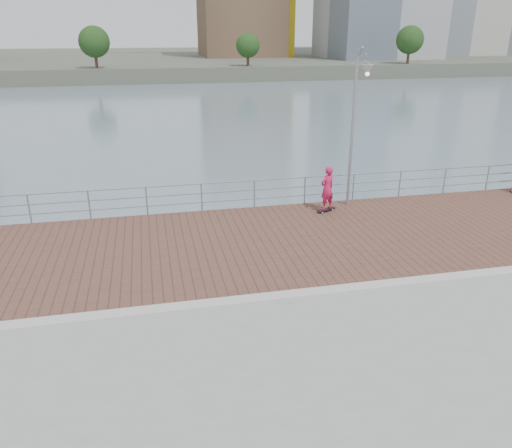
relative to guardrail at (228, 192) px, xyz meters
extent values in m
plane|color=slate|center=(0.00, -7.00, -2.69)|extent=(400.00, 400.00, 0.00)
cube|color=brown|center=(0.00, -3.40, -0.68)|extent=(40.00, 6.80, 0.02)
cube|color=#B7B5AD|center=(0.00, -7.00, -0.66)|extent=(40.00, 0.40, 0.06)
cube|color=#4C5142|center=(0.00, 115.50, -1.44)|extent=(320.00, 95.00, 2.50)
cylinder|color=#8C9EA8|center=(-7.18, 0.00, -0.14)|extent=(0.06, 0.06, 1.10)
cylinder|color=#8C9EA8|center=(-5.13, 0.00, -0.14)|extent=(0.06, 0.06, 1.10)
cylinder|color=#8C9EA8|center=(-3.08, 0.00, -0.14)|extent=(0.06, 0.06, 1.10)
cylinder|color=#8C9EA8|center=(-1.03, 0.00, -0.14)|extent=(0.06, 0.06, 1.10)
cylinder|color=#8C9EA8|center=(1.03, 0.00, -0.14)|extent=(0.06, 0.06, 1.10)
cylinder|color=#8C9EA8|center=(3.08, 0.00, -0.14)|extent=(0.06, 0.06, 1.10)
cylinder|color=#8C9EA8|center=(5.13, 0.00, -0.14)|extent=(0.06, 0.06, 1.10)
cylinder|color=#8C9EA8|center=(7.18, 0.00, -0.14)|extent=(0.06, 0.06, 1.10)
cylinder|color=#8C9EA8|center=(9.24, 0.00, -0.14)|extent=(0.06, 0.06, 1.10)
cylinder|color=#8C9EA8|center=(11.29, 0.00, -0.14)|extent=(0.06, 0.06, 1.10)
cylinder|color=#8C9EA8|center=(0.00, 0.00, 0.41)|extent=(39.00, 0.05, 0.05)
cylinder|color=#8C9EA8|center=(0.00, 0.00, 0.03)|extent=(39.00, 0.05, 0.05)
cylinder|color=#8C9EA8|center=(0.00, 0.00, -0.33)|extent=(39.00, 0.05, 0.05)
cylinder|color=gray|center=(4.71, -0.50, 2.14)|extent=(0.11, 0.11, 5.66)
cylinder|color=gray|center=(4.71, -0.97, 4.97)|extent=(0.07, 0.94, 0.07)
cone|color=#B2B2AD|center=(4.71, -1.44, 4.78)|extent=(0.42, 0.42, 0.33)
cube|color=black|center=(3.60, -1.10, -0.59)|extent=(0.84, 0.53, 0.03)
cylinder|color=beige|center=(3.39, -1.27, -0.64)|extent=(0.08, 0.06, 0.06)
cylinder|color=beige|center=(3.87, -1.06, -0.64)|extent=(0.08, 0.06, 0.06)
cylinder|color=beige|center=(3.33, -1.14, -0.64)|extent=(0.08, 0.06, 0.06)
cylinder|color=beige|center=(3.81, -0.93, -0.64)|extent=(0.08, 0.06, 0.06)
imported|color=#CC1B50|center=(3.60, -1.10, 0.25)|extent=(0.72, 0.61, 1.68)
cylinder|color=#473323|center=(-10.00, 70.00, 1.71)|extent=(0.50, 0.50, 3.80)
sphere|color=#193814|center=(-10.00, 70.00, 3.88)|extent=(4.89, 4.89, 4.89)
cylinder|color=#473323|center=(15.00, 70.00, 1.39)|extent=(0.50, 0.50, 3.16)
sphere|color=#193814|center=(15.00, 70.00, 3.19)|extent=(4.06, 4.06, 4.06)
cylinder|color=#473323|center=(45.00, 70.00, 1.73)|extent=(0.50, 0.50, 3.85)
sphere|color=#193814|center=(45.00, 70.00, 3.94)|extent=(4.95, 4.95, 4.95)
camera|label=1|loc=(-2.86, -18.06, 5.86)|focal=35.00mm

